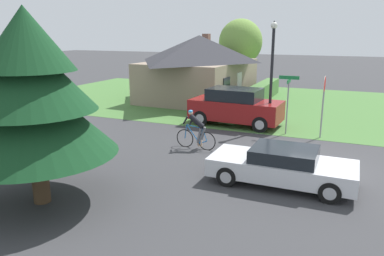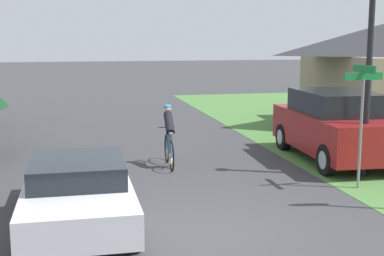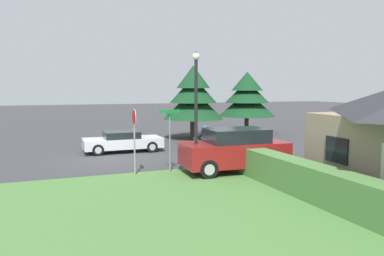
% 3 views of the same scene
% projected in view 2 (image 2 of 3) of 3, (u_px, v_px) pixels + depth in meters
% --- Properties ---
extents(ground_plane, '(140.00, 140.00, 0.00)m').
position_uv_depth(ground_plane, '(204.00, 233.00, 9.12)').
color(ground_plane, '#38383A').
extents(sedan_left_lane, '(1.92, 4.42, 1.19)m').
position_uv_depth(sedan_left_lane, '(78.00, 190.00, 9.59)').
color(sedan_left_lane, silver).
rests_on(sedan_left_lane, ground).
extents(cyclist, '(0.44, 1.76, 1.61)m').
position_uv_depth(cyclist, '(169.00, 137.00, 13.82)').
color(cyclist, black).
rests_on(cyclist, ground).
extents(parked_suv_right, '(2.24, 4.67, 1.88)m').
position_uv_depth(parked_suv_right, '(335.00, 126.00, 14.49)').
color(parked_suv_right, maroon).
rests_on(parked_suv_right, ground).
extents(street_lamp, '(0.31, 0.31, 5.15)m').
position_uv_depth(street_lamp, '(370.00, 47.00, 12.40)').
color(street_lamp, black).
rests_on(street_lamp, ground).
extents(street_name_sign, '(0.90, 0.90, 2.72)m').
position_uv_depth(street_name_sign, '(362.00, 104.00, 11.55)').
color(street_name_sign, gray).
rests_on(street_name_sign, ground).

